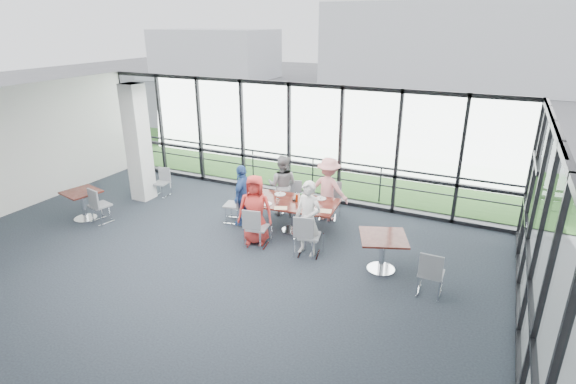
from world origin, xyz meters
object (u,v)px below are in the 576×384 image
at_px(diner_far_left, 282,185).
at_px(diner_far_right, 328,189).
at_px(main_table, 293,206).
at_px(chair_main_fr, 328,202).
at_px(side_table_left, 82,196).
at_px(chair_spare_la, 100,205).
at_px(diner_near_right, 308,219).
at_px(structural_column, 138,143).
at_px(chair_spare_r, 431,273).
at_px(chair_main_nr, 309,236).
at_px(chair_spare_lb, 161,183).
at_px(chair_main_end, 234,205).
at_px(diner_end, 243,195).
at_px(diner_near_left, 255,210).
at_px(side_table_right, 383,241).
at_px(chair_main_nl, 258,228).
at_px(chair_main_fl, 290,198).

distance_m(diner_far_left, diner_far_right, 1.19).
distance_m(main_table, chair_main_fr, 1.15).
relative_size(side_table_left, chair_spare_la, 1.04).
relative_size(main_table, diner_far_left, 1.37).
bearing_deg(diner_near_right, side_table_left, -164.47).
relative_size(structural_column, chair_main_fr, 3.49).
distance_m(main_table, chair_spare_la, 4.81).
bearing_deg(chair_spare_r, chair_main_nr, 171.34).
distance_m(main_table, chair_spare_lb, 4.39).
xyz_separation_m(main_table, chair_spare_lb, (-4.36, 0.43, -0.24)).
height_order(structural_column, chair_main_nr, structural_column).
height_order(main_table, chair_spare_r, chair_spare_r).
xyz_separation_m(main_table, chair_main_end, (-1.55, -0.16, -0.18)).
bearing_deg(diner_end, side_table_left, -76.62).
bearing_deg(diner_near_left, chair_main_nr, -19.15).
bearing_deg(structural_column, chair_main_end, -4.90).
bearing_deg(side_table_right, diner_near_left, -179.76).
bearing_deg(diner_near_right, chair_spare_lb, 173.54).
bearing_deg(chair_spare_la, chair_spare_r, 15.05).
xyz_separation_m(side_table_right, diner_near_right, (-1.61, -0.00, 0.18)).
bearing_deg(diner_far_right, chair_main_nr, 105.08).
bearing_deg(chair_main_fr, chair_spare_la, 11.86).
height_order(main_table, diner_end, diner_end).
bearing_deg(structural_column, chair_main_nr, -10.81).
relative_size(side_table_left, chair_spare_lb, 1.19).
xyz_separation_m(structural_column, chair_main_nr, (5.52, -1.05, -1.14)).
bearing_deg(chair_main_end, side_table_left, -78.86).
xyz_separation_m(diner_near_right, chair_spare_r, (2.63, -0.46, -0.38)).
xyz_separation_m(side_table_left, chair_main_end, (3.51, 1.49, -0.17)).
bearing_deg(side_table_left, chair_main_fr, 25.80).
height_order(side_table_right, chair_spare_r, chair_spare_r).
bearing_deg(diner_near_right, side_table_right, 8.08).
relative_size(chair_spare_la, chair_spare_r, 1.03).
relative_size(main_table, chair_main_fr, 2.36).
height_order(side_table_left, diner_near_right, diner_near_right).
relative_size(diner_end, chair_main_fr, 1.66).
height_order(diner_far_right, chair_main_nr, diner_far_right).
bearing_deg(diner_near_left, chair_main_fr, 45.33).
bearing_deg(side_table_left, main_table, 18.06).
bearing_deg(structural_column, main_table, -1.39).
xyz_separation_m(main_table, diner_far_right, (0.50, 0.99, 0.17)).
bearing_deg(chair_main_nr, chair_main_nl, 171.13).
height_order(side_table_right, diner_near_left, diner_near_left).
distance_m(chair_main_nr, chair_main_fl, 2.35).
bearing_deg(diner_near_left, side_table_right, -16.71).
bearing_deg(chair_spare_lb, chair_main_fl, -177.55).
height_order(diner_end, chair_main_fl, diner_end).
relative_size(side_table_right, chair_main_nl, 1.30).
xyz_separation_m(main_table, diner_near_right, (0.74, -0.88, 0.18)).
bearing_deg(main_table, chair_spare_lb, 168.78).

